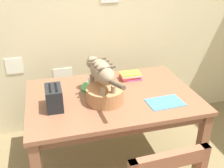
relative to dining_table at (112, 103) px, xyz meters
name	(u,v)px	position (x,y,z in m)	size (l,w,h in m)	color
wall_rear	(101,12)	(0.09, 0.76, 0.61)	(4.40, 0.11, 2.50)	beige
dining_table	(112,103)	(0.00, 0.00, 0.00)	(1.38, 0.93, 0.72)	brown
cat	(101,72)	(-0.10, -0.05, 0.32)	(0.20, 0.65, 0.33)	#927A5B
saucer_bowl	(94,87)	(-0.13, 0.15, 0.10)	(0.22, 0.22, 0.03)	green
coffee_mug	(94,81)	(-0.12, 0.15, 0.16)	(0.14, 0.09, 0.09)	white
magazine	(165,102)	(0.37, -0.23, 0.09)	(0.28, 0.18, 0.01)	#3F88C5
book_stack	(130,76)	(0.25, 0.26, 0.11)	(0.20, 0.13, 0.06)	#9C53A1
wicker_basket	(105,95)	(-0.08, -0.09, 0.14)	(0.30, 0.30, 0.12)	#B07649
toaster	(54,98)	(-0.47, -0.08, 0.17)	(0.12, 0.20, 0.18)	black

